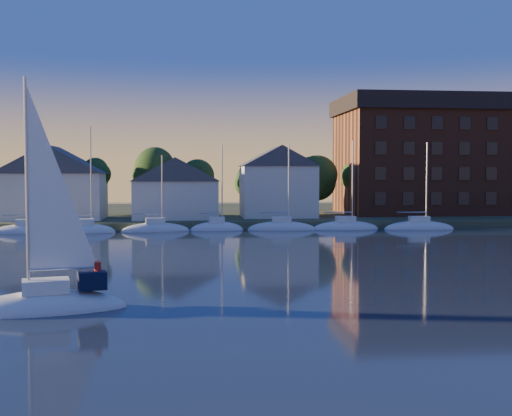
{
  "coord_description": "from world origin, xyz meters",
  "views": [
    {
      "loc": [
        -4.86,
        -28.82,
        6.99
      ],
      "look_at": [
        0.83,
        22.0,
        4.24
      ],
      "focal_mm": 45.0,
      "sensor_mm": 36.0,
      "label": 1
    }
  ],
  "objects": [
    {
      "name": "hero_sailboat",
      "position": [
        -11.73,
        4.33,
        0.55
      ],
      "size": [
        8.51,
        4.41,
        12.88
      ],
      "rotation": [
        0.0,
        0.0,
        3.37
      ],
      "color": "silver",
      "rests_on": "ground"
    },
    {
      "name": "clubhouse_east",
      "position": [
        8.0,
        59.0,
        6.0
      ],
      "size": [
        10.5,
        8.4,
        9.8
      ],
      "color": "silver",
      "rests_on": "shoreline_land"
    },
    {
      "name": "wooden_dock",
      "position": [
        0.0,
        52.0,
        0.0
      ],
      "size": [
        120.0,
        3.0,
        1.0
      ],
      "primitive_type": "cube",
      "color": "brown",
      "rests_on": "ground"
    },
    {
      "name": "condo_block",
      "position": [
        34.0,
        64.95,
        9.79
      ],
      "size": [
        31.0,
        17.0,
        17.4
      ],
      "color": "brown",
      "rests_on": "shoreline_land"
    },
    {
      "name": "tree_line",
      "position": [
        2.0,
        63.0,
        7.18
      ],
      "size": [
        93.4,
        5.4,
        8.9
      ],
      "color": "#372519",
      "rests_on": "shoreline_land"
    },
    {
      "name": "moored_fleet",
      "position": [
        -8.0,
        49.0,
        0.1
      ],
      "size": [
        71.5,
        2.4,
        12.05
      ],
      "color": "silver",
      "rests_on": "ground"
    },
    {
      "name": "clubhouse_west",
      "position": [
        -22.0,
        58.0,
        5.93
      ],
      "size": [
        13.65,
        9.45,
        9.64
      ],
      "color": "silver",
      "rests_on": "shoreline_land"
    },
    {
      "name": "clubhouse_centre",
      "position": [
        -6.0,
        57.0,
        5.13
      ],
      "size": [
        11.55,
        8.4,
        8.08
      ],
      "color": "silver",
      "rests_on": "shoreline_land"
    },
    {
      "name": "shoreline_land",
      "position": [
        0.0,
        75.0,
        0.0
      ],
      "size": [
        160.0,
        50.0,
        2.0
      ],
      "primitive_type": "cube",
      "color": "#353F24",
      "rests_on": "ground"
    },
    {
      "name": "ground",
      "position": [
        0.0,
        0.0,
        0.0
      ],
      "size": [
        260.0,
        260.0,
        0.0
      ],
      "primitive_type": "plane",
      "color": "black",
      "rests_on": "ground"
    }
  ]
}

